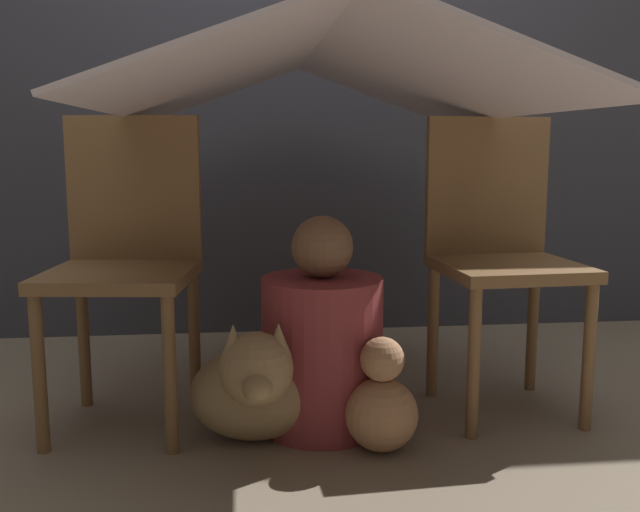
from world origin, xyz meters
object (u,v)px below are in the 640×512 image
object	(u,v)px
chair_left	(126,253)
chair_right	(499,247)
person_front	(323,344)
dog	(256,387)

from	to	relation	value
chair_left	chair_right	size ratio (longest dim) A/B	1.00
chair_left	person_front	distance (m)	0.64
chair_right	person_front	bearing A→B (deg)	-170.48
chair_left	dog	xyz separation A→B (m)	(0.37, -0.23, -0.35)
chair_left	chair_right	world-z (taller)	same
chair_left	person_front	bearing A→B (deg)	-6.32
person_front	chair_left	bearing A→B (deg)	166.80
chair_left	dog	bearing A→B (deg)	-24.66
person_front	dog	xyz separation A→B (m)	(-0.20, -0.10, -0.09)
chair_right	person_front	world-z (taller)	chair_right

